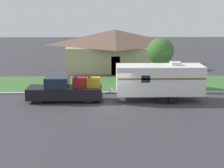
# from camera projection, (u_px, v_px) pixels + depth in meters

# --- Properties ---
(ground_plane) EXTENTS (120.00, 120.00, 0.00)m
(ground_plane) POSITION_uv_depth(u_px,v_px,m) (116.00, 106.00, 24.00)
(ground_plane) COLOR #38383D
(curb_strip) EXTENTS (80.00, 0.30, 0.14)m
(curb_strip) POSITION_uv_depth(u_px,v_px,m) (114.00, 93.00, 27.63)
(curb_strip) COLOR #ADADA8
(curb_strip) RESTS_ON ground_plane
(lawn_strip) EXTENTS (80.00, 7.00, 0.03)m
(lawn_strip) POSITION_uv_depth(u_px,v_px,m) (113.00, 84.00, 31.19)
(lawn_strip) COLOR #3D6B33
(lawn_strip) RESTS_ON ground_plane
(house_across_street) EXTENTS (12.29, 7.66, 4.87)m
(house_across_street) POSITION_uv_depth(u_px,v_px,m) (115.00, 49.00, 38.25)
(house_across_street) COLOR tan
(house_across_street) RESTS_ON ground_plane
(pickup_truck) EXTENTS (6.09, 1.90, 2.09)m
(pickup_truck) POSITION_uv_depth(u_px,v_px,m) (66.00, 90.00, 25.18)
(pickup_truck) COLOR black
(pickup_truck) RESTS_ON ground_plane
(travel_trailer) EXTENTS (7.89, 2.24, 3.20)m
(travel_trailer) POSITION_uv_depth(u_px,v_px,m) (160.00, 80.00, 25.13)
(travel_trailer) COLOR black
(travel_trailer) RESTS_ON ground_plane
(mailbox) EXTENTS (0.48, 0.20, 1.33)m
(mailbox) POSITION_uv_depth(u_px,v_px,m) (162.00, 80.00, 28.12)
(mailbox) COLOR brown
(mailbox) RESTS_ON ground_plane
(tree_in_yard) EXTENTS (2.48, 2.48, 4.74)m
(tree_in_yard) POSITION_uv_depth(u_px,v_px,m) (160.00, 51.00, 28.87)
(tree_in_yard) COLOR brown
(tree_in_yard) RESTS_ON ground_plane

